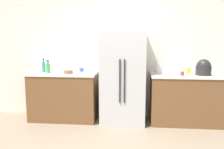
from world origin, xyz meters
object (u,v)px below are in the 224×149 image
object	(u,v)px
bowl_a	(68,72)
bottle_a	(44,67)
rice_cooker	(204,68)
cup_d	(72,69)
cup_a	(81,70)
cup_b	(188,71)
refrigerator	(123,78)
bottle_b	(48,68)
cup_c	(182,73)
toaster	(163,69)

from	to	relation	value
bowl_a	bottle_a	bearing A→B (deg)	164.78
rice_cooker	cup_d	size ratio (longest dim) A/B	2.82
cup_d	cup_a	bearing A→B (deg)	22.07
cup_d	cup_b	bearing A→B (deg)	0.49
cup_a	cup_b	world-z (taller)	cup_b
cup_a	cup_d	xyz separation A→B (m)	(-0.17, -0.07, 0.02)
bottle_a	cup_d	world-z (taller)	bottle_a
cup_a	bowl_a	xyz separation A→B (m)	(-0.19, -0.28, -0.00)
refrigerator	bottle_a	distance (m)	1.56
bottle_b	cup_c	distance (m)	2.49
cup_a	cup_d	world-z (taller)	cup_d
refrigerator	cup_d	xyz separation A→B (m)	(-1.00, 0.13, 0.13)
refrigerator	bottle_b	bearing A→B (deg)	-178.18
cup_b	rice_cooker	bearing A→B (deg)	-35.20
toaster	bottle_b	size ratio (longest dim) A/B	0.97
cup_b	bowl_a	xyz separation A→B (m)	(-2.23, -0.23, -0.02)
cup_b	cup_c	world-z (taller)	cup_b
cup_a	bottle_a	bearing A→B (deg)	-168.99
toaster	rice_cooker	bearing A→B (deg)	-7.46
toaster	cup_a	xyz separation A→B (m)	(-1.57, 0.12, -0.06)
toaster	cup_a	bearing A→B (deg)	175.64
toaster	cup_b	size ratio (longest dim) A/B	2.46
refrigerator	bottle_a	world-z (taller)	refrigerator
cup_a	cup_c	world-z (taller)	same
cup_b	bottle_a	bearing A→B (deg)	-178.14
refrigerator	bottle_a	size ratio (longest dim) A/B	6.49
bottle_b	cup_b	distance (m)	2.65
cup_c	bowl_a	xyz separation A→B (m)	(-2.08, 0.01, -0.00)
cup_c	cup_d	bearing A→B (deg)	173.89
rice_cooker	cup_b	world-z (taller)	rice_cooker
refrigerator	rice_cooker	world-z (taller)	refrigerator
bottle_b	cup_a	bearing A→B (deg)	22.88
cup_d	bowl_a	distance (m)	0.22
cup_a	cup_b	distance (m)	2.05
cup_a	cup_d	distance (m)	0.18
refrigerator	rice_cooker	bearing A→B (deg)	-0.38
cup_b	cup_d	bearing A→B (deg)	-179.51
refrigerator	bowl_a	size ratio (longest dim) A/B	10.06
refrigerator	cup_a	xyz separation A→B (m)	(-0.84, 0.20, 0.12)
toaster	cup_c	size ratio (longest dim) A/B	3.30
bottle_b	cup_d	xyz separation A→B (m)	(0.42, 0.18, -0.05)
bottle_a	cup_c	world-z (taller)	bottle_a
bottle_a	cup_c	distance (m)	2.62
cup_b	toaster	bearing A→B (deg)	-171.78
bottle_b	refrigerator	bearing A→B (deg)	1.82
rice_cooker	cup_b	size ratio (longest dim) A/B	3.00
bottle_b	cup_c	bearing A→B (deg)	-0.95
bottle_a	bowl_a	bearing A→B (deg)	-15.22
refrigerator	cup_a	world-z (taller)	refrigerator
rice_cooker	cup_d	bearing A→B (deg)	176.63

